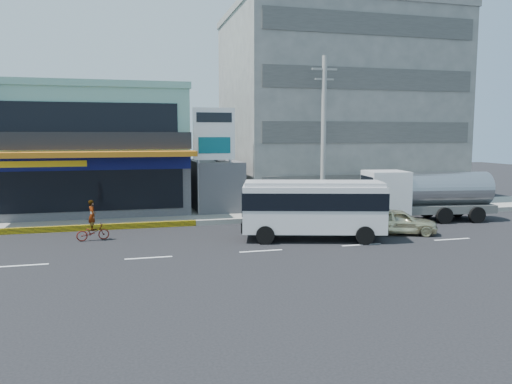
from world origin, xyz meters
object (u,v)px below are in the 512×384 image
shop_building (92,153)px  sedan (398,221)px  concrete_building (334,112)px  minibus (313,205)px  satellite_dish (217,160)px  utility_pole_near (324,136)px  motorcycle_rider (93,227)px  tanker_truck (423,194)px  billboard (214,140)px

shop_building → sedan: size_ratio=3.10×
shop_building → concrete_building: bearing=3.4°
minibus → satellite_dish: bearing=108.9°
satellite_dish → utility_pole_near: 7.17m
motorcycle_rider → tanker_truck: bearing=2.5°
utility_pole_near → sedan: bearing=-69.3°
shop_building → utility_pole_near: size_ratio=1.24×
concrete_building → minibus: (-6.83, -13.27, -5.24)m
utility_pole_near → motorcycle_rider: utility_pole_near is taller
billboard → utility_pole_near: bearing=-15.5°
shop_building → concrete_building: 18.28m
sedan → motorcycle_rider: (-15.58, 2.41, -0.01)m
satellite_dish → tanker_truck: size_ratio=0.19×
satellite_dish → minibus: 9.97m
shop_building → tanker_truck: 21.66m
concrete_building → sedan: bearing=-98.4°
minibus → utility_pole_near: bearing=63.5°
satellite_dish → tanker_truck: satellite_dish is taller
shop_building → billboard: shop_building is taller
satellite_dish → motorcycle_rider: bearing=-138.5°
sedan → concrete_building: bearing=10.7°
shop_building → utility_pole_near: 15.50m
shop_building → minibus: size_ratio=1.68×
shop_building → satellite_dish: (8.00, -2.95, -0.42)m
motorcycle_rider → satellite_dish: bearing=41.5°
concrete_building → tanker_truck: (1.67, -9.81, -5.35)m
satellite_dish → motorcycle_rider: (-7.52, -6.65, -2.90)m
billboard → minibus: size_ratio=0.94×
concrete_building → satellite_dish: size_ratio=10.67×
sedan → minibus: bearing=111.6°
shop_building → sedan: (16.06, -12.01, -3.32)m
tanker_truck → concrete_building: bearing=99.6°
concrete_building → billboard: (-10.50, -5.80, -2.07)m
minibus → tanker_truck: tanker_truck is taller
concrete_building → motorcycle_rider: 21.46m
concrete_building → tanker_truck: bearing=-80.4°
concrete_building → shop_building: bearing=-176.6°
satellite_dish → minibus: satellite_dish is taller
shop_building → billboard: 8.92m
satellite_dish → sedan: size_ratio=0.37×
satellite_dish → utility_pole_near: (6.00, -3.60, 1.57)m
satellite_dish → billboard: (-0.50, -1.80, 1.35)m
billboard → satellite_dish: bearing=74.5°
billboard → sedan: bearing=-40.3°
billboard → tanker_truck: 13.22m
billboard → tanker_truck: billboard is taller
shop_building → tanker_truck: bearing=-24.0°
tanker_truck → motorcycle_rider: (-19.19, -0.84, -0.98)m
billboard → sedan: 12.00m
concrete_building → billboard: concrete_building is taller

